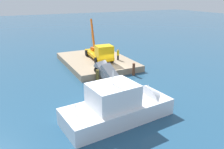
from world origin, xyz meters
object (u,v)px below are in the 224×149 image
(crane_truck, at_px, (100,52))
(moored_yacht, at_px, (132,107))
(dock_worker, at_px, (118,54))
(salvaged_car, at_px, (110,76))

(crane_truck, bearing_deg, moored_yacht, -12.75)
(dock_worker, distance_m, moored_yacht, 15.20)
(salvaged_car, relative_size, moored_yacht, 0.37)
(crane_truck, distance_m, moored_yacht, 15.33)
(crane_truck, height_order, salvaged_car, crane_truck)
(dock_worker, relative_size, salvaged_car, 0.38)
(dock_worker, xyz_separation_m, salvaged_car, (5.45, -4.04, -1.09))
(dock_worker, bearing_deg, moored_yacht, -22.83)
(moored_yacht, bearing_deg, salvaged_car, 167.80)
(salvaged_car, bearing_deg, dock_worker, 143.42)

